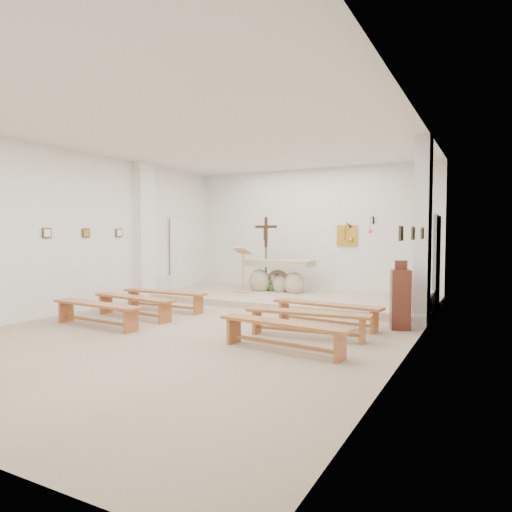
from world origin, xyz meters
The scene contains 29 objects.
ground centered at (0.00, 0.00, 0.00)m, with size 7.00×10.00×0.00m, color tan.
wall_left centered at (-3.49, 0.00, 1.75)m, with size 0.02×10.00×3.50m, color white.
wall_right centered at (3.49, 0.00, 1.75)m, with size 0.02×10.00×3.50m, color white.
wall_back centered at (0.00, 4.99, 1.75)m, with size 7.00×0.02×3.50m, color white.
ceiling centered at (0.00, 0.00, 3.49)m, with size 7.00×10.00×0.02m, color silver.
sanctuary_platform centered at (0.00, 3.50, 0.07)m, with size 6.98×3.00×0.15m, color tan.
pilaster_left centered at (-3.37, 2.00, 1.75)m, with size 0.26×0.55×3.50m, color white.
pilaster_right centered at (3.37, 2.00, 1.75)m, with size 0.26×0.55×3.50m, color white.
gold_wall_relief centered at (1.05, 4.96, 1.65)m, with size 0.55×0.04×0.55m, color #C08C2D.
sanctuary_lamp centered at (1.75, 4.71, 1.81)m, with size 0.11×0.36×0.44m.
station_frame_left_front centered at (-3.47, -0.80, 1.72)m, with size 0.03×0.20×0.20m, color #46331F.
station_frame_left_mid centered at (-3.47, 0.20, 1.72)m, with size 0.03×0.20×0.20m, color #46331F.
station_frame_left_rear centered at (-3.47, 1.20, 1.72)m, with size 0.03×0.20×0.20m, color #46331F.
station_frame_right_front centered at (3.47, -0.80, 1.72)m, with size 0.03×0.20×0.20m, color #46331F.
station_frame_right_mid centered at (3.47, 0.20, 1.72)m, with size 0.03×0.20×0.20m, color #46331F.
station_frame_right_rear centered at (3.47, 1.20, 1.72)m, with size 0.03×0.20×0.20m, color #46331F.
radiator_left centered at (-3.43, 2.70, 0.27)m, with size 0.10×0.85×0.52m, color silver.
radiator_right centered at (3.43, 2.70, 0.27)m, with size 0.10×0.85×0.52m, color silver.
altar centered at (-0.54, 4.07, 0.51)m, with size 1.82×0.82×0.93m.
lectern centered at (-1.27, 3.39, 0.75)m, with size 0.49×0.44×1.21m.
crucifix_stand centered at (-0.94, 4.08, 1.31)m, with size 0.60×0.26×2.00m.
potted_plant centered at (-0.71, 4.07, 0.40)m, with size 0.44×0.38×0.49m, color #325E25.
donation_pedestal centered at (3.10, 1.35, 0.54)m, with size 0.42×0.42×1.24m.
bench_left_front centered at (-1.87, 0.91, 0.33)m, with size 2.08×0.35×0.44m.
bench_right_front centered at (1.87, 0.91, 0.33)m, with size 2.10×0.54×0.44m.
bench_left_second centered at (-1.87, -0.06, 0.33)m, with size 2.10×0.60×0.44m.
bench_right_second centered at (1.87, -0.06, 0.33)m, with size 2.10×0.50×0.44m.
bench_left_third centered at (-1.87, -1.03, 0.33)m, with size 2.10×0.49×0.44m.
bench_right_third centered at (1.87, -1.03, 0.33)m, with size 2.10×0.58×0.44m.
Camera 1 is at (4.56, -7.01, 1.74)m, focal length 32.00 mm.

